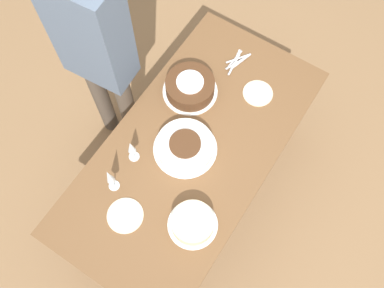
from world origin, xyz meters
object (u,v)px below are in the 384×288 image
cake_center_white (185,146)px  wine_glass_near (109,177)px  cake_front_chocolate (190,87)px  cake_back_decorated (193,223)px  wine_glass_far (131,148)px  person_cutting (95,46)px

cake_center_white → wine_glass_near: (0.40, -0.21, 0.12)m
wine_glass_near → cake_front_chocolate: bearing=178.2°
cake_center_white → cake_front_chocolate: cake_front_chocolate is taller
cake_front_chocolate → cake_back_decorated: bearing=34.0°
wine_glass_near → wine_glass_far: 0.20m
wine_glass_far → cake_back_decorated: bearing=73.4°
wine_glass_near → person_cutting: (-0.53, -0.47, 0.15)m
cake_center_white → wine_glass_near: wine_glass_near is taller
cake_front_chocolate → cake_back_decorated: size_ratio=1.25×
cake_center_white → person_cutting: 0.74m
cake_back_decorated → person_cutting: bearing=-116.7°
cake_back_decorated → wine_glass_far: size_ratio=1.40×
cake_back_decorated → wine_glass_near: size_ratio=1.18×
cake_center_white → wine_glass_near: bearing=-27.4°
wine_glass_far → person_cutting: person_cutting is taller
cake_back_decorated → person_cutting: size_ratio=0.15×
cake_front_chocolate → wine_glass_far: bearing=-3.5°
person_cutting → cake_back_decorated: bearing=-31.1°
cake_back_decorated → person_cutting: 1.10m
cake_center_white → cake_back_decorated: (0.34, 0.27, 0.01)m
wine_glass_near → person_cutting: 0.73m
cake_front_chocolate → cake_back_decorated: (0.67, 0.46, -0.01)m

